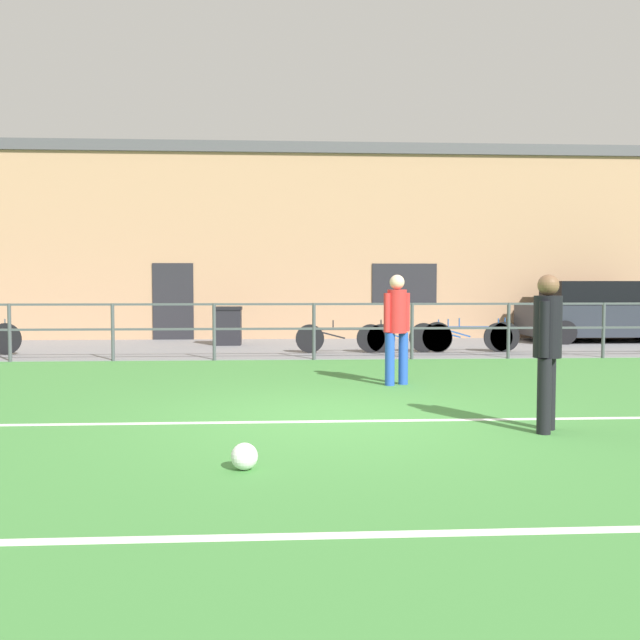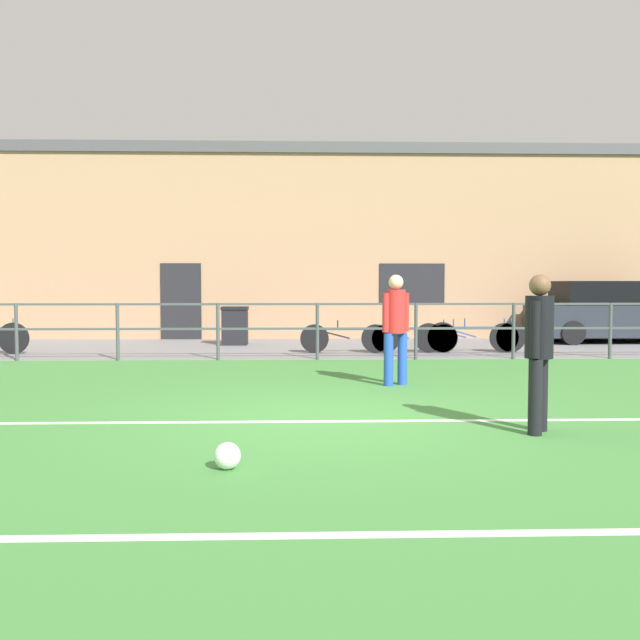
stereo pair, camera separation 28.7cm
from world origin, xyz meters
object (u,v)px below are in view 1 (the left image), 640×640
at_px(player_striker, 397,323).
at_px(bicycle_parked_2, 345,338).
at_px(bicycle_parked_4, 461,337).
at_px(trash_bin_0, 229,326).
at_px(bicycle_parked_3, 471,336).
at_px(parked_car_red, 602,313).
at_px(player_goalkeeper, 547,343).
at_px(bicycle_parked_1, 404,338).
at_px(soccer_ball_match, 244,456).

relative_size(player_striker, bicycle_parked_2, 0.76).
xyz_separation_m(bicycle_parked_4, trash_bin_0, (-5.30, 2.05, 0.14)).
xyz_separation_m(player_striker, bicycle_parked_3, (2.47, 4.66, -0.58)).
height_order(bicycle_parked_3, trash_bin_0, trash_bin_0).
bearing_deg(bicycle_parked_4, trash_bin_0, 158.85).
bearing_deg(parked_car_red, player_goalkeeper, -118.45).
bearing_deg(player_goalkeeper, trash_bin_0, 54.48).
relative_size(parked_car_red, bicycle_parked_3, 1.94).
bearing_deg(parked_car_red, player_striker, -132.83).
distance_m(player_goalkeeper, bicycle_parked_4, 8.10).
xyz_separation_m(bicycle_parked_2, bicycle_parked_4, (2.58, 0.00, 0.01)).
bearing_deg(bicycle_parked_1, trash_bin_0, 153.06).
relative_size(parked_car_red, bicycle_parked_4, 1.83).
relative_size(player_goalkeeper, parked_car_red, 0.38).
distance_m(soccer_ball_match, parked_car_red, 14.78).
bearing_deg(player_striker, soccer_ball_match, 40.53).
bearing_deg(bicycle_parked_3, trash_bin_0, 159.64).
bearing_deg(bicycle_parked_1, soccer_ball_match, -108.11).
relative_size(soccer_ball_match, trash_bin_0, 0.23).
bearing_deg(soccer_ball_match, bicycle_parked_4, 65.13).
relative_size(soccer_ball_match, bicycle_parked_3, 0.10).
distance_m(bicycle_parked_1, bicycle_parked_2, 1.32).
relative_size(bicycle_parked_1, bicycle_parked_4, 0.92).
relative_size(bicycle_parked_1, trash_bin_0, 2.25).
bearing_deg(trash_bin_0, player_goalkeeper, -68.01).
bearing_deg(parked_car_red, trash_bin_0, -176.77).
bearing_deg(parked_car_red, bicycle_parked_4, -149.92).
relative_size(player_goalkeeper, bicycle_parked_1, 0.76).
relative_size(bicycle_parked_2, trash_bin_0, 2.31).
distance_m(bicycle_parked_3, bicycle_parked_4, 0.23).
xyz_separation_m(player_goalkeeper, bicycle_parked_2, (-1.34, 7.99, -0.58)).
bearing_deg(bicycle_parked_2, bicycle_parked_1, -0.00).
height_order(bicycle_parked_4, trash_bin_0, trash_bin_0).
relative_size(parked_car_red, bicycle_parked_2, 1.93).
relative_size(player_striker, bicycle_parked_3, 0.76).
xyz_separation_m(player_goalkeeper, trash_bin_0, (-4.05, 10.04, -0.43)).
distance_m(player_striker, bicycle_parked_1, 4.80).
bearing_deg(parked_car_red, bicycle_parked_2, -159.80).
distance_m(bicycle_parked_4, trash_bin_0, 5.68).
xyz_separation_m(player_striker, parked_car_red, (6.74, 7.27, -0.18)).
height_order(parked_car_red, trash_bin_0, parked_car_red).
height_order(player_striker, bicycle_parked_4, player_striker).
distance_m(bicycle_parked_3, trash_bin_0, 5.89).
bearing_deg(bicycle_parked_1, bicycle_parked_4, 0.00).
bearing_deg(trash_bin_0, bicycle_parked_4, -21.15).
bearing_deg(parked_car_red, soccer_ball_match, -126.52).
bearing_deg(trash_bin_0, bicycle_parked_3, -20.36).
height_order(parked_car_red, bicycle_parked_4, parked_car_red).
xyz_separation_m(bicycle_parked_3, bicycle_parked_4, (-0.23, 0.00, -0.01)).
relative_size(soccer_ball_match, bicycle_parked_1, 0.10).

